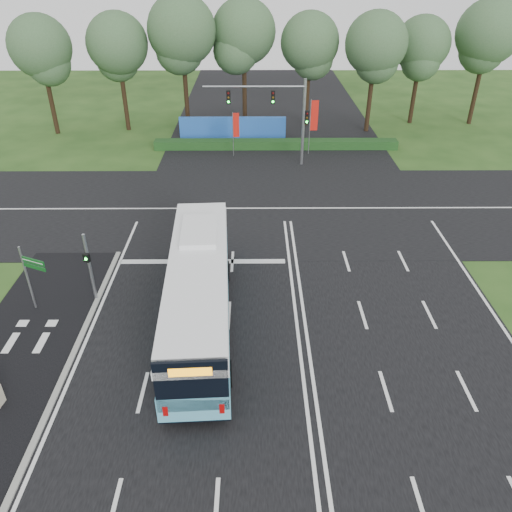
{
  "coord_description": "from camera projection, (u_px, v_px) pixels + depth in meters",
  "views": [
    {
      "loc": [
        -2.08,
        -19.44,
        15.32
      ],
      "look_at": [
        -1.95,
        2.0,
        2.24
      ],
      "focal_mm": 35.0,
      "sensor_mm": 36.0,
      "label": 1
    }
  ],
  "objects": [
    {
      "name": "traffic_light_gantry",
      "position": [
        282.0,
        109.0,
        39.66
      ],
      "size": [
        8.41,
        0.28,
        7.0
      ],
      "color": "gray",
      "rests_on": "ground"
    },
    {
      "name": "hedge",
      "position": [
        276.0,
        144.0,
        45.29
      ],
      "size": [
        22.0,
        1.2,
        0.8
      ],
      "primitive_type": "cube",
      "color": "#143714",
      "rests_on": "ground"
    },
    {
      "name": "road_main",
      "position": [
        296.0,
        315.0,
        24.58
      ],
      "size": [
        20.0,
        120.0,
        0.04
      ],
      "primitive_type": "cube",
      "color": "black",
      "rests_on": "ground"
    },
    {
      "name": "bike_path",
      "position": [
        17.0,
        359.0,
        21.95
      ],
      "size": [
        5.0,
        18.0,
        0.06
      ],
      "primitive_type": "cube",
      "color": "black",
      "rests_on": "ground"
    },
    {
      "name": "ground",
      "position": [
        296.0,
        316.0,
        24.59
      ],
      "size": [
        120.0,
        120.0,
        0.0
      ],
      "primitive_type": "plane",
      "color": "#224517",
      "rests_on": "ground"
    },
    {
      "name": "pedestrian_signal",
      "position": [
        89.0,
        266.0,
        24.61
      ],
      "size": [
        0.36,
        0.43,
        3.84
      ],
      "rotation": [
        0.0,
        0.0,
        -0.41
      ],
      "color": "gray",
      "rests_on": "ground"
    },
    {
      "name": "eucalyptus_row",
      "position": [
        274.0,
        38.0,
        46.88
      ],
      "size": [
        47.86,
        9.47,
        12.38
      ],
      "color": "black",
      "rests_on": "ground"
    },
    {
      "name": "street_sign",
      "position": [
        30.0,
        272.0,
        23.8
      ],
      "size": [
        1.3,
        0.63,
        3.59
      ],
      "rotation": [
        0.0,
        0.0,
        -0.42
      ],
      "color": "gray",
      "rests_on": "ground"
    },
    {
      "name": "banner_flag_mid",
      "position": [
        313.0,
        119.0,
        42.66
      ],
      "size": [
        0.71,
        0.14,
        4.81
      ],
      "rotation": [
        0.0,
        0.0,
        0.12
      ],
      "color": "gray",
      "rests_on": "ground"
    },
    {
      "name": "banner_flag_left",
      "position": [
        235.0,
        127.0,
        42.53
      ],
      "size": [
        0.57,
        0.11,
        3.86
      ],
      "rotation": [
        0.0,
        0.0,
        0.11
      ],
      "color": "gray",
      "rests_on": "ground"
    },
    {
      "name": "city_bus",
      "position": [
        199.0,
        291.0,
        23.16
      ],
      "size": [
        3.38,
        13.02,
        3.7
      ],
      "rotation": [
        0.0,
        0.0,
        0.05
      ],
      "color": "#57ACCA",
      "rests_on": "ground"
    },
    {
      "name": "road_cross",
      "position": [
        283.0,
        208.0,
        34.82
      ],
      "size": [
        120.0,
        14.0,
        0.05
      ],
      "primitive_type": "cube",
      "color": "black",
      "rests_on": "ground"
    },
    {
      "name": "blue_hoarding",
      "position": [
        233.0,
        129.0,
        47.04
      ],
      "size": [
        10.0,
        0.3,
        2.2
      ],
      "primitive_type": "cube",
      "color": "#2054AF",
      "rests_on": "ground"
    },
    {
      "name": "kerb_strip",
      "position": [
        72.0,
        358.0,
        21.94
      ],
      "size": [
        0.25,
        18.0,
        0.12
      ],
      "primitive_type": "cube",
      "color": "gray",
      "rests_on": "ground"
    }
  ]
}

